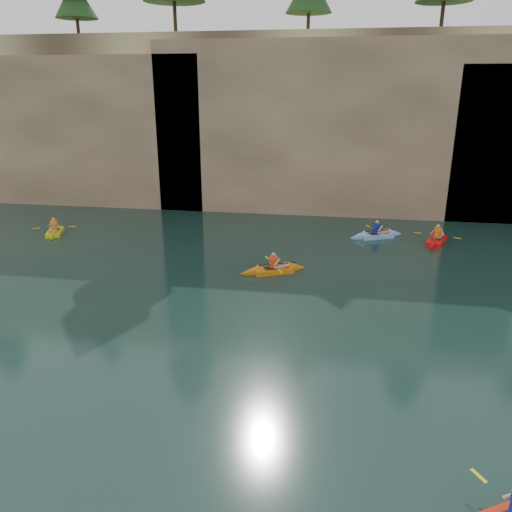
# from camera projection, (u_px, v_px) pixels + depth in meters

# --- Properties ---
(ground) EXTENTS (160.00, 160.00, 0.00)m
(ground) POSITION_uv_depth(u_px,v_px,m) (242.00, 408.00, 13.39)
(ground) COLOR black
(ground) RESTS_ON ground
(cliff) EXTENTS (70.00, 16.00, 12.00)m
(cliff) POSITION_uv_depth(u_px,v_px,m) (314.00, 116.00, 39.46)
(cliff) COLOR tan
(cliff) RESTS_ON ground
(cliff_slab_west) EXTENTS (26.00, 2.40, 10.56)m
(cliff_slab_west) POSITION_uv_depth(u_px,v_px,m) (30.00, 129.00, 35.95)
(cliff_slab_west) COLOR tan
(cliff_slab_west) RESTS_ON ground
(cliff_slab_center) EXTENTS (24.00, 2.40, 11.40)m
(cliff_slab_center) POSITION_uv_depth(u_px,v_px,m) (339.00, 127.00, 32.34)
(cliff_slab_center) COLOR tan
(cliff_slab_center) RESTS_ON ground
(sea_cave_west) EXTENTS (4.50, 1.00, 4.00)m
(sea_cave_west) POSITION_uv_depth(u_px,v_px,m) (57.00, 177.00, 36.09)
(sea_cave_west) COLOR black
(sea_cave_west) RESTS_ON ground
(sea_cave_center) EXTENTS (3.50, 1.00, 3.20)m
(sea_cave_center) POSITION_uv_depth(u_px,v_px,m) (246.00, 188.00, 34.00)
(sea_cave_center) COLOR black
(sea_cave_center) RESTS_ON ground
(sea_cave_east) EXTENTS (5.00, 1.00, 4.50)m
(sea_cave_east) POSITION_uv_depth(u_px,v_px,m) (463.00, 185.00, 31.58)
(sea_cave_east) COLOR black
(sea_cave_east) RESTS_ON ground
(kayaker_orange) EXTENTS (3.20, 2.20, 1.22)m
(kayaker_orange) POSITION_uv_depth(u_px,v_px,m) (273.00, 270.00, 23.07)
(kayaker_orange) COLOR orange
(kayaker_orange) RESTS_ON ground
(kayaker_red_far) EXTENTS (2.41, 3.56, 1.29)m
(kayaker_red_far) POSITION_uv_depth(u_px,v_px,m) (437.00, 240.00, 27.49)
(kayaker_red_far) COLOR red
(kayaker_red_far) RESTS_ON ground
(kayaker_yellow) EXTENTS (2.29, 3.05, 1.22)m
(kayaker_yellow) POSITION_uv_depth(u_px,v_px,m) (55.00, 232.00, 29.11)
(kayaker_yellow) COLOR yellow
(kayaker_yellow) RESTS_ON ground
(kayaker_ltblue_mid) EXTENTS (3.32, 2.27, 1.27)m
(kayaker_ltblue_mid) POSITION_uv_depth(u_px,v_px,m) (376.00, 235.00, 28.42)
(kayaker_ltblue_mid) COLOR #85ACDE
(kayaker_ltblue_mid) RESTS_ON ground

